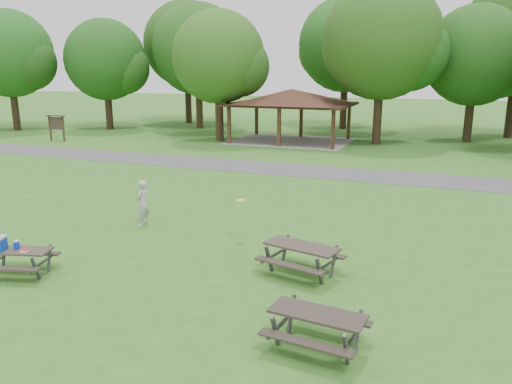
% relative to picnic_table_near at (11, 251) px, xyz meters
% --- Properties ---
extents(ground, '(160.00, 160.00, 0.00)m').
position_rel_picnic_table_near_xyz_m(ground, '(3.55, 1.73, -0.65)').
color(ground, '#2E661D').
rests_on(ground, ground).
extents(asphalt_path, '(120.00, 3.20, 0.02)m').
position_rel_picnic_table_near_xyz_m(asphalt_path, '(3.55, 15.73, -0.64)').
color(asphalt_path, '#464648').
rests_on(asphalt_path, ground).
extents(pavilion, '(8.60, 7.01, 3.76)m').
position_rel_picnic_table_near_xyz_m(pavilion, '(-0.45, 25.73, 2.41)').
color(pavilion, '#3B2515').
rests_on(pavilion, ground).
extents(notice_board, '(1.60, 0.30, 1.88)m').
position_rel_picnic_table_near_xyz_m(notice_board, '(-16.45, 19.73, 0.66)').
color(notice_board, '#352213').
rests_on(notice_board, ground).
extents(tree_row_a, '(7.56, 7.20, 9.97)m').
position_rel_picnic_table_near_xyz_m(tree_row_a, '(-24.36, 23.75, 5.50)').
color(tree_row_a, black).
rests_on(tree_row_a, ground).
extents(tree_row_b, '(7.14, 6.80, 9.28)m').
position_rel_picnic_table_near_xyz_m(tree_row_b, '(-17.36, 27.25, 5.01)').
color(tree_row_b, black).
rests_on(tree_row_b, ground).
extents(tree_row_c, '(8.19, 7.80, 10.67)m').
position_rel_picnic_table_near_xyz_m(tree_row_c, '(-10.35, 30.75, 5.88)').
color(tree_row_c, '#311F16').
rests_on(tree_row_c, ground).
extents(tree_row_d, '(6.93, 6.60, 9.27)m').
position_rel_picnic_table_near_xyz_m(tree_row_d, '(-5.37, 24.25, 5.12)').
color(tree_row_d, black).
rests_on(tree_row_d, ground).
extents(tree_row_e, '(8.40, 8.00, 11.02)m').
position_rel_picnic_table_near_xyz_m(tree_row_e, '(5.65, 26.75, 6.13)').
color(tree_row_e, '#301E15').
rests_on(tree_row_e, ground).
extents(tree_row_f, '(7.35, 7.00, 9.55)m').
position_rel_picnic_table_near_xyz_m(tree_row_f, '(11.64, 30.25, 5.19)').
color(tree_row_f, black).
rests_on(tree_row_f, ground).
extents(tree_deep_a, '(8.40, 8.00, 11.38)m').
position_rel_picnic_table_near_xyz_m(tree_deep_a, '(-13.35, 34.25, 6.48)').
color(tree_deep_a, black).
rests_on(tree_deep_a, ground).
extents(tree_deep_b, '(8.40, 8.00, 11.13)m').
position_rel_picnic_table_near_xyz_m(tree_deep_b, '(1.65, 34.75, 6.23)').
color(tree_deep_b, black).
rests_on(tree_deep_b, ground).
extents(picnic_table_near, '(1.94, 1.71, 1.14)m').
position_rel_picnic_table_near_xyz_m(picnic_table_near, '(0.00, 0.00, 0.00)').
color(picnic_table_near, '#312923').
rests_on(picnic_table_near, ground).
extents(picnic_table_middle, '(2.21, 1.93, 0.83)m').
position_rel_picnic_table_near_xyz_m(picnic_table_middle, '(6.97, 2.73, -0.04)').
color(picnic_table_middle, '#322924').
rests_on(picnic_table_middle, ground).
extents(picnic_table_far, '(1.95, 1.64, 0.78)m').
position_rel_picnic_table_near_xyz_m(picnic_table_far, '(8.23, -0.59, -0.08)').
color(picnic_table_far, '#2C2420').
rests_on(picnic_table_far, ground).
extents(frisbee_in_flight, '(0.33, 0.33, 0.02)m').
position_rel_picnic_table_near_xyz_m(frisbee_in_flight, '(4.49, 4.58, 0.64)').
color(frisbee_in_flight, yellow).
rests_on(frisbee_in_flight, ground).
extents(frisbee_thrower, '(0.40, 0.59, 1.56)m').
position_rel_picnic_table_near_xyz_m(frisbee_thrower, '(0.75, 4.85, 0.13)').
color(frisbee_thrower, '#ACACAE').
rests_on(frisbee_thrower, ground).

